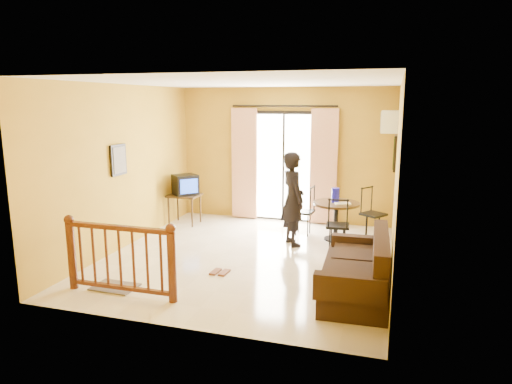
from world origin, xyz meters
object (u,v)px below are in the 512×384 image
(coffee_table, at_px, (364,253))
(standing_person, at_px, (293,199))
(television, at_px, (185,185))
(sofa, at_px, (359,273))
(dining_table, at_px, (336,210))

(coffee_table, bearing_deg, standing_person, 144.88)
(coffee_table, relative_size, standing_person, 0.54)
(television, relative_size, standing_person, 0.37)
(coffee_table, bearing_deg, television, 156.23)
(television, height_order, coffee_table, television)
(sofa, relative_size, standing_person, 1.08)
(dining_table, height_order, coffee_table, dining_table)
(dining_table, bearing_deg, coffee_table, -67.01)
(dining_table, xyz_separation_m, coffee_table, (0.60, -1.41, -0.29))
(sofa, bearing_deg, coffee_table, 87.96)
(television, relative_size, dining_table, 0.73)
(television, relative_size, sofa, 0.34)
(standing_person, bearing_deg, dining_table, -90.04)
(sofa, bearing_deg, television, 142.40)
(sofa, bearing_deg, dining_table, 101.76)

